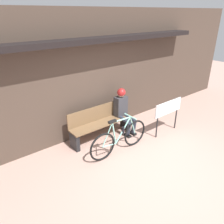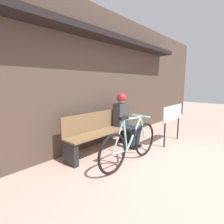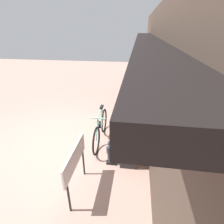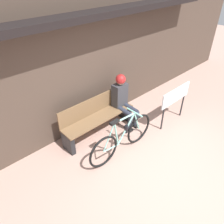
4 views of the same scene
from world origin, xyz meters
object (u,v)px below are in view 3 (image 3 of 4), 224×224
park_bench_near (133,131)px  bicycle (101,129)px  signboard (75,161)px  person_seated (127,135)px

park_bench_near → bicycle: 0.84m
park_bench_near → signboard: signboard is taller
person_seated → signboard: person_seated is taller
person_seated → signboard: 1.21m
signboard → park_bench_near: bearing=148.9°
bicycle → person_seated: (0.73, 0.72, 0.34)m
park_bench_near → signboard: size_ratio=1.74×
signboard → person_seated: bearing=137.0°
park_bench_near → signboard: (1.56, -0.94, 0.30)m
person_seated → signboard: size_ratio=1.23×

